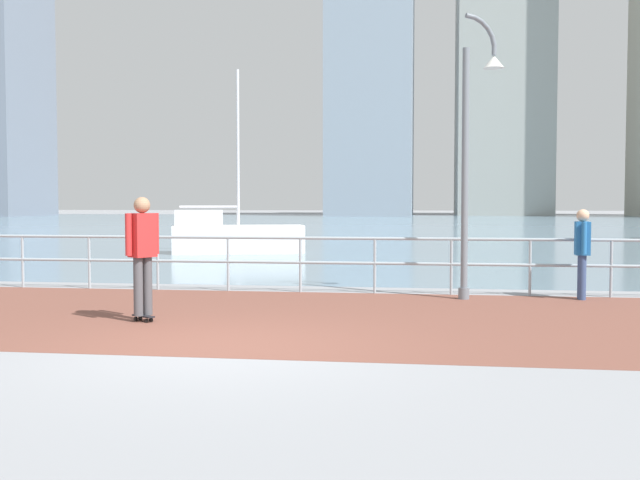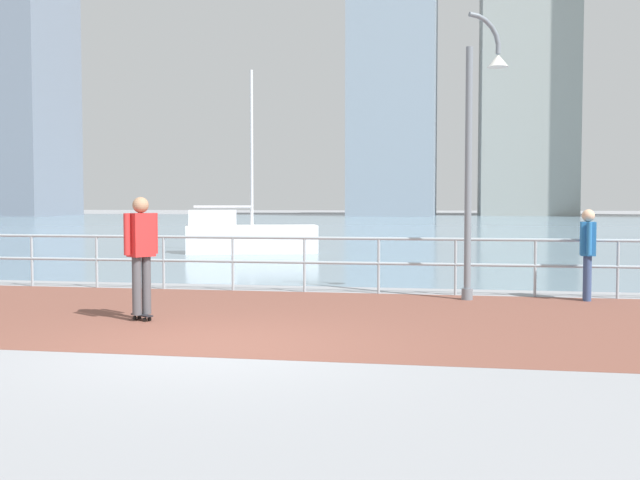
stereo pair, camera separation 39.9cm
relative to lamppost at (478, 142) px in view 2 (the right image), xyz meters
The scene contains 11 objects.
ground 35.33m from the lamppost, 95.14° to the left, with size 220.00×220.00×0.00m, color gray.
brick_paving 4.85m from the lamppost, 141.92° to the right, with size 28.00×5.99×0.01m, color brown.
harbor_water 45.72m from the lamppost, 93.96° to the left, with size 180.00×88.00×0.00m, color #6B899E.
waterfront_railing 3.77m from the lamppost, behind, with size 25.25×0.06×1.05m.
lamppost is the anchor object (origin of this frame).
skateboarder 6.00m from the lamppost, 146.25° to the right, with size 0.40×0.51×1.77m.
bystander 2.61m from the lamppost, ahead, with size 0.27×0.56×1.57m.
sailboat_gray 13.22m from the lamppost, 123.33° to the left, with size 4.54×2.54×6.09m.
tower_slate 85.45m from the lamppost, 95.30° to the left, with size 10.58×16.82×32.26m.
tower_steel 89.54m from the lamppost, 84.07° to the left, with size 11.85×12.76×39.12m.
tower_glass 95.12m from the lamppost, 126.52° to the left, with size 11.21×12.17×49.00m.
Camera 2 is at (2.71, -8.24, 1.69)m, focal length 41.75 mm.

